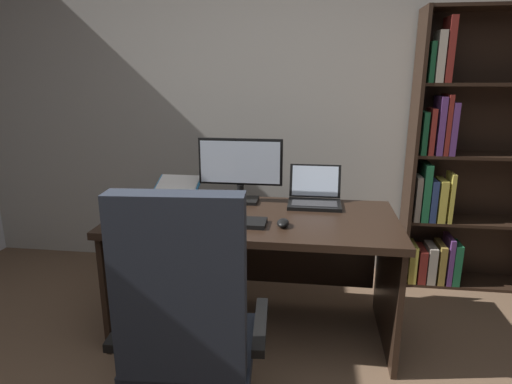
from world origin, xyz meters
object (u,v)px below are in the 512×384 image
Objects in this scene: open_binder at (167,222)px; pen at (204,212)px; office_chair at (189,344)px; reading_stand_with_book at (177,187)px; monitor at (240,170)px; desk at (256,243)px; bookshelf at (462,167)px; computer_mouse at (283,223)px; laptop at (315,196)px; notepad at (201,213)px; keyboard at (227,222)px.

open_binder is 3.62× the size of pen.
office_chair reaches higher than reading_stand_with_book.
desk is at bearing -56.65° from monitor.
computer_mouse is (-1.19, -0.98, -0.13)m from bookshelf.
pen reaches higher than desk.
laptop is 0.71m from notepad.
laptop is at bearing 24.07° from pen.
computer_mouse is at bearing -33.74° from reading_stand_with_book.
monitor is 0.61m from open_binder.
desk is 0.57m from open_binder.
keyboard is 3.00× the size of pen.
keyboard is 0.24m from notepad.
computer_mouse is at bearing -55.06° from monitor.
monitor is (-0.12, 0.19, 0.40)m from desk.
reading_stand_with_book is 0.43m from notepad.
pen is at bearing -155.93° from laptop.
bookshelf reaches higher than reading_stand_with_book.
bookshelf is 1.54m from computer_mouse.
monitor is at bearing -159.73° from bookshelf.
computer_mouse is at bearing 19.95° from open_binder.
reading_stand_with_book is at bearing 126.42° from notepad.
laptop is at bearing 46.98° from open_binder.
computer_mouse is at bearing -110.69° from laptop.
reading_stand_with_book is 0.56m from open_binder.
office_chair is 1.27m from laptop.
notepad is at bearing 96.69° from office_chair.
laptop is at bearing -3.79° from reading_stand_with_book.
bookshelf is at bearing 43.91° from office_chair.
reading_stand_with_book is 2.08× the size of pen.
bookshelf is 9.21× the size of notepad.
office_chair is at bearing -114.18° from computer_mouse.
office_chair is at bearing -112.88° from laptop.
office_chair is (-0.14, -0.95, -0.06)m from desk.
office_chair is at bearing -78.96° from notepad.
laptop is 0.90m from reading_stand_with_book.
desk is 0.96m from office_chair.
desk is 0.83× the size of bookshelf.
open_binder is at bearing -171.07° from keyboard.
pen is (-0.16, -0.28, -0.19)m from monitor.
open_binder is (-0.44, -0.29, 0.21)m from desk.
monitor is 0.39m from notepad.
bookshelf reaches higher than monitor.
keyboard is (0.00, -0.43, -0.19)m from monitor.
laptop is at bearing 23.41° from notepad.
pen is at bearing -120.65° from monitor.
office_chair reaches higher than notepad.
keyboard is at bearing 84.24° from office_chair.
open_binder reaches higher than pen.
computer_mouse is (0.30, -0.43, -0.19)m from monitor.
computer_mouse is (0.18, -0.24, 0.22)m from desk.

